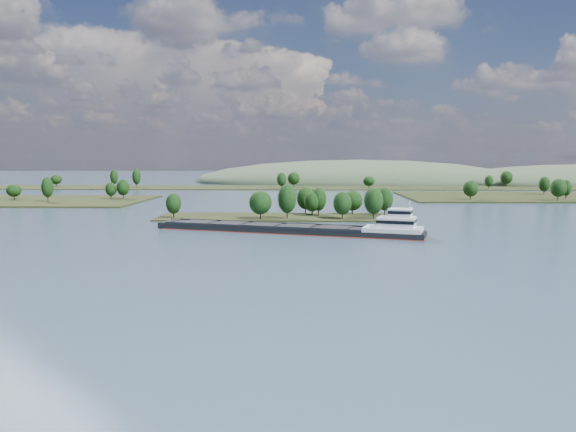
{
  "coord_description": "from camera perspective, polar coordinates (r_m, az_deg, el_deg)",
  "views": [
    {
      "loc": [
        9.56,
        -46.28,
        24.6
      ],
      "look_at": [
        3.9,
        130.0,
        6.0
      ],
      "focal_mm": 35.0,
      "sensor_mm": 36.0,
      "label": 1
    }
  ],
  "objects": [
    {
      "name": "tree_island",
      "position": [
        226.32,
        1.35,
        0.84
      ],
      "size": [
        100.0,
        30.04,
        14.66
      ],
      "color": "black",
      "rests_on": "ground"
    },
    {
      "name": "hill_west",
      "position": [
        549.16,
        7.12,
        3.41
      ],
      "size": [
        320.0,
        160.0,
        44.0
      ],
      "primitive_type": "ellipsoid",
      "color": "#3D4F36",
      "rests_on": "ground"
    },
    {
      "name": "back_shoreline",
      "position": [
        446.69,
        1.53,
        2.95
      ],
      "size": [
        900.0,
        60.0,
        15.73
      ],
      "color": "black",
      "rests_on": "ground"
    },
    {
      "name": "cargo_barge",
      "position": [
        182.07,
        1.69,
        -1.26
      ],
      "size": [
        89.31,
        36.3,
        12.19
      ],
      "color": "black",
      "rests_on": "ground"
    },
    {
      "name": "ground",
      "position": [
        168.36,
        -1.44,
        -2.38
      ],
      "size": [
        1800.0,
        1800.0,
        0.0
      ],
      "primitive_type": "plane",
      "color": "#3E4F6B",
      "rests_on": "ground"
    }
  ]
}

